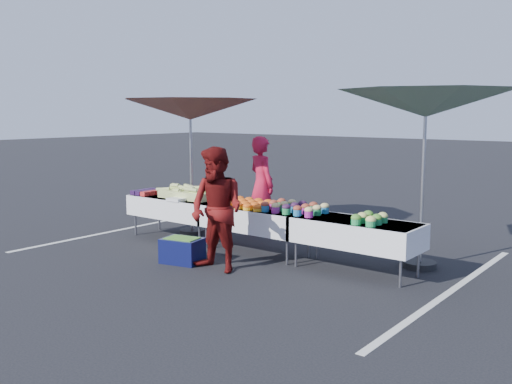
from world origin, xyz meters
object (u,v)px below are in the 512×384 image
Objects in this scene: vendor at (262,184)px; storage_bin at (182,250)px; customer at (217,210)px; table_left at (178,206)px; umbrella_left at (190,110)px; table_right at (356,232)px; table_center at (256,218)px; umbrella_right at (426,105)px.

storage_bin is (0.43, -2.54, -0.71)m from vendor.
table_left is at bearing 150.38° from customer.
umbrella_left is (-0.04, 0.40, 1.72)m from table_left.
table_left is at bearing 180.00° from table_right.
table_center is 0.61× the size of umbrella_left.
umbrella_right is (0.64, 0.80, 1.79)m from table_right.
table_left is 2.35m from customer.
table_center is 2.80× the size of storage_bin.
customer is at bearing -79.76° from table_center.
vendor is 0.60× the size of umbrella_left.
customer is (2.01, -1.17, 0.31)m from table_left.
vendor is at bearing 47.45° from umbrella_left.
customer reaches higher than table_right.
umbrella_left is at bearing 117.86° from storage_bin.
umbrella_right reaches higher than table_center.
umbrella_right reaches higher than customer.
table_right is at bearing -6.27° from umbrella_left.
customer is at bearing -138.39° from umbrella_right.
table_right is 2.80× the size of storage_bin.
table_left and table_right have the same top height.
vendor is 2.67m from storage_bin.
table_center is at bearing -12.28° from umbrella_left.
customer is 0.59× the size of umbrella_left.
vendor is 1.02× the size of customer.
umbrella_left reaches higher than vendor.
umbrella_right reaches higher than storage_bin.
umbrella_right is at bearing 10.70° from table_left.
table_right is 4.04m from umbrella_left.
table_center is 1.23m from customer.
customer is at bearing -143.50° from table_right.
table_center is at bearing 180.00° from table_right.
umbrella_left is 2.94m from storage_bin.
umbrella_left is 4.29m from umbrella_right.
table_center is 1.00× the size of table_right.
vendor reaches higher than customer.
vendor is 2.80m from customer.
vendor is (0.86, 1.38, 0.33)m from table_left.
vendor is at bearing 115.01° from customer.
vendor is at bearing 124.40° from table_center.
table_left is 1.00× the size of table_center.
umbrella_right reaches higher than table_right.
customer reaches higher than storage_bin.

